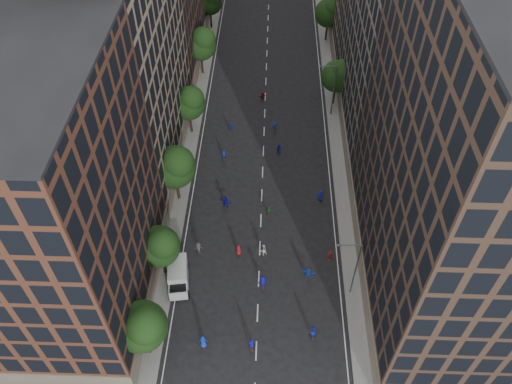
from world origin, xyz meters
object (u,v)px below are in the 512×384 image
skater_0 (203,342)px  skater_2 (313,332)px  skater_1 (252,344)px  cargo_van (178,276)px  streetlamp_far (333,88)px  streetlamp_near (354,267)px

skater_0 → skater_2: size_ratio=0.99×
skater_1 → skater_2: (6.47, 1.65, 0.02)m
cargo_van → skater_2: cargo_van is taller
skater_1 → skater_2: size_ratio=0.97×
streetlamp_far → skater_1: size_ratio=4.86×
streetlamp_near → skater_2: 8.27m
cargo_van → skater_0: bearing=-72.7°
skater_0 → streetlamp_far: bearing=-118.9°
streetlamp_near → skater_1: streetlamp_near is taller
streetlamp_near → cargo_van: 20.05m
skater_0 → skater_2: bearing=-179.6°
streetlamp_near → cargo_van: (-19.68, 0.65, -3.78)m
cargo_van → skater_2: 16.53m
cargo_van → skater_0: (3.72, -7.79, -0.45)m
streetlamp_far → skater_0: size_ratio=4.81×
cargo_van → skater_0: cargo_van is taller
cargo_van → skater_1: bearing=-50.1°
skater_0 → skater_2: skater_2 is taller
streetlamp_near → skater_0: bearing=-155.9°
streetlamp_near → streetlamp_far: (0.00, 33.00, 0.00)m
cargo_van → skater_1: 11.85m
streetlamp_far → skater_2: 39.08m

